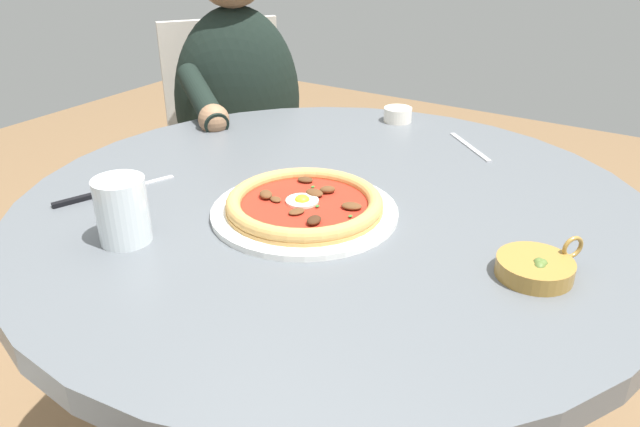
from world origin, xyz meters
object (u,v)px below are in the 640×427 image
Objects in this scene: water_glass at (123,215)px; diner_person at (242,169)px; cafe_chair_diner at (232,145)px; dining_table at (332,260)px; pizza_on_plate at (305,206)px; fork_utensil at (470,147)px; steak_knife at (97,195)px; olive_pan at (536,267)px; ramekin_capers at (398,114)px.

diner_person is at bearing 28.07° from water_glass.
water_glass is 1.02m from cafe_chair_diner.
dining_table is at bearing -128.30° from diner_person.
pizza_on_plate is 0.83m from diner_person.
water_glass is at bearing 155.73° from fork_utensil.
steak_knife is 0.23× the size of cafe_chair_diner.
fork_utensil is at bearing -38.57° from steak_knife.
fork_utensil is at bearing -97.81° from diner_person.
olive_pan reaches higher than dining_table.
ramekin_capers is at bearing -7.25° from water_glass.
steak_knife reaches higher than dining_table.
dining_table is 5.23× the size of steak_knife.
water_glass is 0.19m from steak_knife.
water_glass is at bearing 112.72° from olive_pan.
ramekin_capers is at bearing 69.52° from fork_utensil.
water_glass reaches higher than fork_utensil.
ramekin_capers is (0.52, 0.08, 0.00)m from pizza_on_plate.
pizza_on_plate is 0.46m from fork_utensil.
fork_utensil is 0.15× the size of cafe_chair_diner.
diner_person reaches higher than ramekin_capers.
cafe_chair_diner reaches higher than steak_knife.
dining_table is 3.56× the size of pizza_on_plate.
diner_person is at bearing 51.70° from dining_table.
steak_knife is 0.72m from olive_pan.
water_glass is 0.59m from olive_pan.
dining_table is at bearing -7.82° from pizza_on_plate.
fork_utensil is at bearing -110.48° from ramekin_capers.
dining_table is 8.29× the size of fork_utensil.
pizza_on_plate is 0.96m from cafe_chair_diner.
water_glass is (-0.29, 0.19, 0.16)m from dining_table.
pizza_on_plate is 1.47× the size of steak_knife.
fork_utensil is at bearing -103.02° from cafe_chair_diner.
ramekin_capers is 0.68m from olive_pan.
olive_pan is 0.49m from fork_utensil.
dining_table is 0.47m from ramekin_capers.
ramekin_capers is (0.44, 0.09, 0.14)m from dining_table.
dining_table is 0.38m from olive_pan.
olive_pan is at bearing -78.25° from steak_knife.
dining_table is at bearing -168.06° from ramekin_capers.
steak_knife is 0.87m from cafe_chair_diner.
cafe_chair_diner is (0.62, 1.06, -0.23)m from olive_pan.
olive_pan reaches higher than steak_knife.
dining_table is at bearing 163.58° from fork_utensil.
diner_person is at bearing -129.07° from cafe_chair_diner.
water_glass is at bearing 172.75° from ramekin_capers.
ramekin_capers is at bearing 41.77° from olive_pan.
cafe_chair_diner is (0.84, 0.51, -0.26)m from water_glass.
steak_knife is 1.58× the size of fork_utensil.
cafe_chair_diner reaches higher than olive_pan.
water_glass reaches higher than olive_pan.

